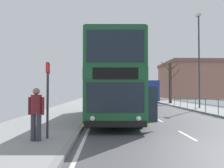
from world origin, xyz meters
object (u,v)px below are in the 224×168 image
Objects in this scene: double_decker_bus_main at (114,81)px; street_lamp_far_side at (199,54)px; pedestrian_companion at (36,111)px; bare_tree_far_00 at (170,82)px; bus_stop_sign_near at (48,91)px; background_building_00 at (189,80)px; background_bus_far_lane at (144,91)px.

street_lamp_far_side reaches higher than double_decker_bus_main.
bare_tree_far_00 is at bearing 64.14° from pedestrian_companion.
bare_tree_far_00 reaches higher than bus_stop_sign_near.
pedestrian_companion is 0.82m from bus_stop_sign_near.
double_decker_bus_main is at bearing -116.32° from background_building_00.
street_lamp_far_side reaches higher than background_bus_far_lane.
bare_tree_far_00 is (-0.42, 8.14, -2.34)m from street_lamp_far_side.
double_decker_bus_main reaches higher than pedestrian_companion.
bare_tree_far_00 reaches higher than double_decker_bus_main.
background_bus_far_lane is 14.55m from street_lamp_far_side.
street_lamp_far_side is 30.76m from background_building_00.
background_bus_far_lane is at bearing 73.57° from pedestrian_companion.
street_lamp_far_side is 0.61× the size of background_building_00.
double_decker_bus_main reaches higher than background_bus_far_lane.
background_bus_far_lane is at bearing 75.66° from double_decker_bus_main.
double_decker_bus_main is 0.71× the size of background_building_00.
background_bus_far_lane is 1.75× the size of bare_tree_far_00.
bare_tree_far_00 is at bearing -115.76° from background_building_00.
street_lamp_far_side reaches higher than pedestrian_companion.
background_bus_far_lane is at bearing 73.80° from bus_stop_sign_near.
background_bus_far_lane is 20.00m from background_building_00.
background_building_00 is (20.78, 42.97, 2.94)m from pedestrian_companion.
bus_stop_sign_near is at bearing -115.78° from bare_tree_far_00.
pedestrian_companion is at bearing -112.91° from double_decker_bus_main.
pedestrian_companion is at bearing -119.51° from bus_stop_sign_near.
bus_stop_sign_near is at bearing 60.49° from pedestrian_companion.
street_lamp_far_side reaches higher than background_building_00.
background_bus_far_lane is 0.65× the size of background_building_00.
double_decker_bus_main reaches higher than bus_stop_sign_near.
background_building_00 is at bearing 64.19° from pedestrian_companion.
bus_stop_sign_near is (0.25, 0.44, 0.64)m from pedestrian_companion.
bus_stop_sign_near is 17.53m from street_lamp_far_side.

